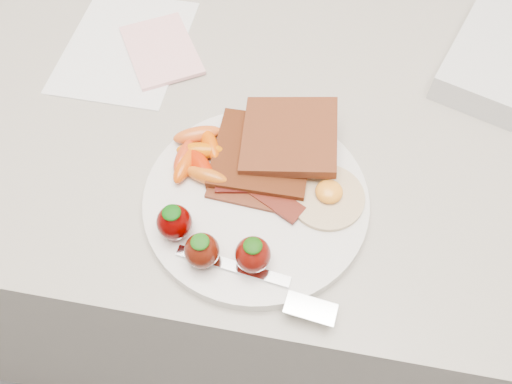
# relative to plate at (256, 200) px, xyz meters

# --- Properties ---
(counter) EXTENTS (2.00, 0.60, 0.90)m
(counter) POSITION_rel_plate_xyz_m (0.02, 0.14, -0.46)
(counter) COLOR gray
(counter) RESTS_ON ground
(plate) EXTENTS (0.27, 0.27, 0.02)m
(plate) POSITION_rel_plate_xyz_m (0.00, 0.00, 0.00)
(plate) COLOR silver
(plate) RESTS_ON counter
(toast_lower) EXTENTS (0.12, 0.12, 0.01)m
(toast_lower) POSITION_rel_plate_xyz_m (-0.00, 0.06, 0.02)
(toast_lower) COLOR #4D1C07
(toast_lower) RESTS_ON plate
(toast_upper) EXTENTS (0.13, 0.13, 0.03)m
(toast_upper) POSITION_rel_plate_xyz_m (0.03, 0.08, 0.03)
(toast_upper) COLOR #3F1A0A
(toast_upper) RESTS_ON toast_lower
(fried_egg) EXTENTS (0.11, 0.11, 0.02)m
(fried_egg) POSITION_rel_plate_xyz_m (0.08, 0.01, 0.01)
(fried_egg) COLOR beige
(fried_egg) RESTS_ON plate
(bacon_strips) EXTENTS (0.12, 0.07, 0.01)m
(bacon_strips) POSITION_rel_plate_xyz_m (0.00, 0.01, 0.01)
(bacon_strips) COLOR #441507
(bacon_strips) RESTS_ON plate
(baby_carrots) EXTENTS (0.09, 0.10, 0.02)m
(baby_carrots) POSITION_rel_plate_xyz_m (-0.08, 0.04, 0.02)
(baby_carrots) COLOR #E06300
(baby_carrots) RESTS_ON plate
(strawberries) EXTENTS (0.13, 0.07, 0.05)m
(strawberries) POSITION_rel_plate_xyz_m (-0.04, -0.08, 0.03)
(strawberries) COLOR #490000
(strawberries) RESTS_ON plate
(fork) EXTENTS (0.18, 0.06, 0.00)m
(fork) POSITION_rel_plate_xyz_m (0.03, -0.11, 0.01)
(fork) COLOR silver
(fork) RESTS_ON plate
(paper_sheet) EXTENTS (0.17, 0.23, 0.00)m
(paper_sheet) POSITION_rel_plate_xyz_m (-0.24, 0.24, -0.01)
(paper_sheet) COLOR white
(paper_sheet) RESTS_ON counter
(notepad) EXTENTS (0.15, 0.17, 0.01)m
(notepad) POSITION_rel_plate_xyz_m (-0.19, 0.23, -0.00)
(notepad) COLOR #FFB6BB
(notepad) RESTS_ON paper_sheet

